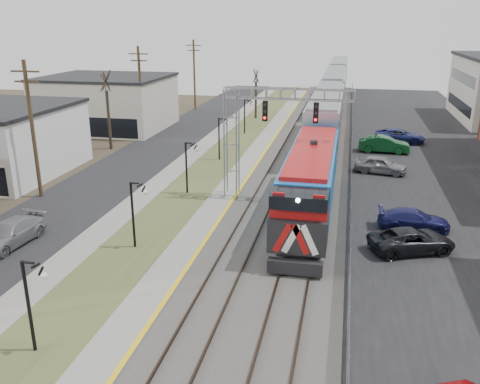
# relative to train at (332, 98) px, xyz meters

# --- Properties ---
(street_west) EXTENTS (7.00, 120.00, 0.04)m
(street_west) POSITION_rel_train_xyz_m (-17.00, -25.50, -2.90)
(street_west) COLOR black
(street_west) RESTS_ON ground
(sidewalk) EXTENTS (2.00, 120.00, 0.08)m
(sidewalk) POSITION_rel_train_xyz_m (-12.50, -25.50, -2.88)
(sidewalk) COLOR gray
(sidewalk) RESTS_ON ground
(grass_median) EXTENTS (4.00, 120.00, 0.06)m
(grass_median) POSITION_rel_train_xyz_m (-9.50, -25.50, -2.89)
(grass_median) COLOR #47512B
(grass_median) RESTS_ON ground
(platform) EXTENTS (2.00, 120.00, 0.24)m
(platform) POSITION_rel_train_xyz_m (-6.50, -25.50, -2.80)
(platform) COLOR gray
(platform) RESTS_ON ground
(ballast_bed) EXTENTS (8.00, 120.00, 0.20)m
(ballast_bed) POSITION_rel_train_xyz_m (-1.50, -25.50, -2.82)
(ballast_bed) COLOR #595651
(ballast_bed) RESTS_ON ground
(parking_lot) EXTENTS (16.00, 120.00, 0.04)m
(parking_lot) POSITION_rel_train_xyz_m (10.50, -25.50, -2.90)
(parking_lot) COLOR black
(parking_lot) RESTS_ON ground
(platform_edge) EXTENTS (0.24, 120.00, 0.01)m
(platform_edge) POSITION_rel_train_xyz_m (-5.62, -25.50, -2.67)
(platform_edge) COLOR gold
(platform_edge) RESTS_ON platform
(track_near) EXTENTS (1.58, 120.00, 0.15)m
(track_near) POSITION_rel_train_xyz_m (-3.50, -25.50, -2.64)
(track_near) COLOR #2D2119
(track_near) RESTS_ON ballast_bed
(track_far) EXTENTS (1.58, 120.00, 0.15)m
(track_far) POSITION_rel_train_xyz_m (-0.00, -25.50, -2.64)
(track_far) COLOR #2D2119
(track_far) RESTS_ON ballast_bed
(train) EXTENTS (3.00, 85.85, 5.33)m
(train) POSITION_rel_train_xyz_m (0.00, 0.00, 0.00)
(train) COLOR #1669B5
(train) RESTS_ON ground
(signal_gantry) EXTENTS (9.00, 1.07, 8.15)m
(signal_gantry) POSITION_rel_train_xyz_m (-4.28, -32.51, 2.67)
(signal_gantry) COLOR gray
(signal_gantry) RESTS_ON ground
(lampposts) EXTENTS (0.14, 62.14, 4.00)m
(lampposts) POSITION_rel_train_xyz_m (-9.50, -42.21, -0.92)
(lampposts) COLOR black
(lampposts) RESTS_ON ground
(utility_poles) EXTENTS (0.28, 80.28, 10.00)m
(utility_poles) POSITION_rel_train_xyz_m (-20.00, -35.50, 2.08)
(utility_poles) COLOR #4C3823
(utility_poles) RESTS_ON ground
(fence) EXTENTS (0.04, 120.00, 1.60)m
(fence) POSITION_rel_train_xyz_m (2.70, -25.50, -2.12)
(fence) COLOR gray
(fence) RESTS_ON ground
(bare_trees) EXTENTS (12.30, 42.30, 5.95)m
(bare_trees) POSITION_rel_train_xyz_m (-18.16, -21.58, -0.22)
(bare_trees) COLOR #382D23
(bare_trees) RESTS_ON ground
(car_lot_c) EXTENTS (5.34, 3.87, 1.35)m
(car_lot_c) POSITION_rel_train_xyz_m (6.14, -39.78, -2.24)
(car_lot_c) COLOR black
(car_lot_c) RESTS_ON ground
(car_lot_d) EXTENTS (4.44, 1.88, 1.28)m
(car_lot_d) POSITION_rel_train_xyz_m (6.62, -36.31, -2.28)
(car_lot_d) COLOR #16184F
(car_lot_d) RESTS_ON ground
(car_lot_e) EXTENTS (4.64, 2.51, 1.50)m
(car_lot_e) POSITION_rel_train_xyz_m (5.18, -23.96, -2.17)
(car_lot_e) COLOR gray
(car_lot_e) RESTS_ON ground
(car_lot_f) EXTENTS (5.02, 1.94, 1.63)m
(car_lot_f) POSITION_rel_train_xyz_m (5.89, -16.29, -2.10)
(car_lot_f) COLOR #0E481F
(car_lot_f) RESTS_ON ground
(car_street_b) EXTENTS (2.42, 5.07, 1.43)m
(car_street_b) POSITION_rel_train_xyz_m (-16.75, -43.73, -2.21)
(car_street_b) COLOR gray
(car_street_b) RESTS_ON ground
(car_lot_g) EXTENTS (5.38, 2.66, 1.47)m
(car_lot_g) POSITION_rel_train_xyz_m (7.75, -11.58, -2.19)
(car_lot_g) COLOR navy
(car_lot_g) RESTS_ON ground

